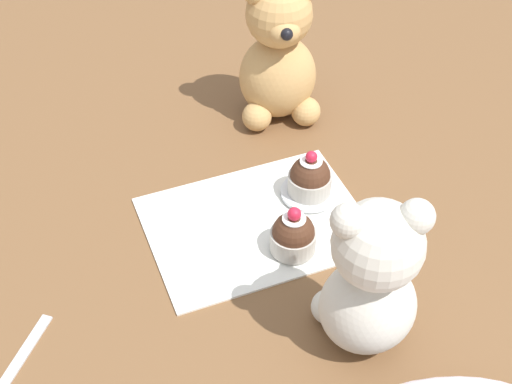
{
  "coord_description": "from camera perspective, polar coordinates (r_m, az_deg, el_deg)",
  "views": [
    {
      "loc": [
        0.23,
        0.58,
        0.64
      ],
      "look_at": [
        0.0,
        0.0,
        0.06
      ],
      "focal_mm": 50.0,
      "sensor_mm": 36.0,
      "label": 1
    }
  ],
  "objects": [
    {
      "name": "teddy_bear_cream",
      "position": [
        0.72,
        9.2,
        -6.92
      ],
      "size": [
        0.12,
        0.12,
        0.2
      ],
      "rotation": [
        0.0,
        0.0,
        -0.29
      ],
      "color": "beige",
      "rests_on": "ground_plane"
    },
    {
      "name": "teddy_bear_tan",
      "position": [
        1.01,
        1.81,
        10.8
      ],
      "size": [
        0.13,
        0.12,
        0.22
      ],
      "rotation": [
        0.0,
        0.0,
        2.93
      ],
      "color": "tan",
      "rests_on": "ground_plane"
    },
    {
      "name": "teaspoon",
      "position": [
        0.8,
        -18.63,
        -12.89
      ],
      "size": [
        0.09,
        0.11,
        0.01
      ],
      "primitive_type": "cube",
      "rotation": [
        0.0,
        0.0,
        0.89
      ],
      "color": "silver",
      "rests_on": "ground_plane"
    },
    {
      "name": "knitted_placemat",
      "position": [
        0.89,
        0.0,
        -2.48
      ],
      "size": [
        0.27,
        0.2,
        0.01
      ],
      "primitive_type": "cube",
      "color": "silver",
      "rests_on": "ground_plane"
    },
    {
      "name": "saucer_plate",
      "position": [
        0.93,
        4.26,
        -0.0
      ],
      "size": [
        0.07,
        0.07,
        0.01
      ],
      "primitive_type": "cylinder",
      "color": "silver",
      "rests_on": "knitted_placemat"
    },
    {
      "name": "cupcake_near_cream_bear",
      "position": [
        0.84,
        3.0,
        -3.46
      ],
      "size": [
        0.06,
        0.06,
        0.07
      ],
      "color": "#B2ADA3",
      "rests_on": "knitted_placemat"
    },
    {
      "name": "ground_plane",
      "position": [
        0.89,
        0.0,
        -2.61
      ],
      "size": [
        4.0,
        4.0,
        0.0
      ],
      "primitive_type": "plane",
      "color": "brown"
    },
    {
      "name": "cupcake_near_tan_bear",
      "position": [
        0.91,
        4.34,
        1.13
      ],
      "size": [
        0.06,
        0.06,
        0.07
      ],
      "color": "#B2ADA3",
      "rests_on": "saucer_plate"
    }
  ]
}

